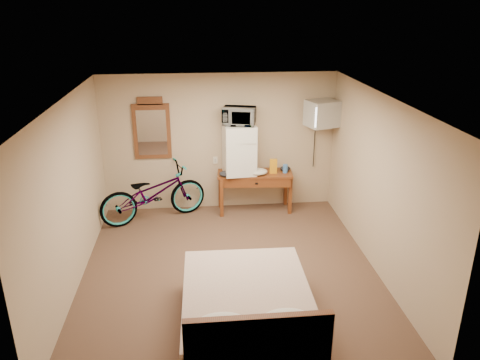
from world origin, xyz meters
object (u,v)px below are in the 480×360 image
(desk, at_px, (255,179))
(microwave, at_px, (239,116))
(bicycle, at_px, (153,193))
(bed, at_px, (248,312))
(crt_television, at_px, (322,113))
(mini_fridge, at_px, (239,149))
(wall_mirror, at_px, (152,129))
(blue_cup, at_px, (285,169))

(desk, relative_size, microwave, 2.51)
(bicycle, bearing_deg, bed, -179.32)
(crt_television, bearing_deg, mini_fridge, 179.12)
(desk, height_order, mini_fridge, mini_fridge)
(wall_mirror, relative_size, bed, 0.56)
(mini_fridge, xyz_separation_m, wall_mirror, (-1.53, 0.23, 0.34))
(desk, distance_m, bed, 3.43)
(microwave, xyz_separation_m, crt_television, (1.46, -0.02, 0.02))
(microwave, distance_m, wall_mirror, 1.56)
(microwave, height_order, bed, microwave)
(wall_mirror, relative_size, bicycle, 0.58)
(wall_mirror, distance_m, bed, 4.07)
(desk, distance_m, microwave, 1.20)
(desk, distance_m, blue_cup, 0.58)
(wall_mirror, bearing_deg, bed, -70.50)
(mini_fridge, xyz_separation_m, crt_television, (1.47, -0.02, 0.62))
(desk, relative_size, crt_television, 2.07)
(microwave, relative_size, wall_mirror, 0.50)
(blue_cup, xyz_separation_m, crt_television, (0.64, 0.05, 0.99))
(bed, bearing_deg, wall_mirror, 109.50)
(crt_television, bearing_deg, blue_cup, -175.69)
(crt_television, bearing_deg, bed, -116.54)
(desk, xyz_separation_m, wall_mirror, (-1.81, 0.27, 0.91))
(bed, bearing_deg, bicycle, 112.09)
(bicycle, height_order, bed, bicycle)
(mini_fridge, distance_m, blue_cup, 0.91)
(mini_fridge, height_order, microwave, microwave)
(bed, bearing_deg, mini_fridge, 86.12)
(desk, relative_size, mini_fridge, 1.55)
(microwave, distance_m, bed, 3.74)
(microwave, distance_m, bicycle, 2.02)
(wall_mirror, distance_m, bicycle, 1.13)
(crt_television, xyz_separation_m, bicycle, (-3.00, -0.19, -1.31))
(blue_cup, height_order, bed, blue_cup)
(desk, bearing_deg, blue_cup, -2.89)
(bicycle, bearing_deg, crt_television, -107.80)
(desk, relative_size, blue_cup, 9.09)
(blue_cup, relative_size, bicycle, 0.08)
(bicycle, bearing_deg, mini_fridge, -103.56)
(crt_television, distance_m, bed, 4.09)
(wall_mirror, height_order, bed, wall_mirror)
(desk, bearing_deg, bed, -98.72)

